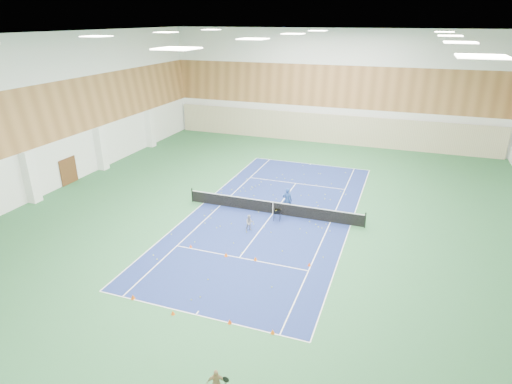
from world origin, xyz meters
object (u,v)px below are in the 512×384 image
tennis_net (273,207)px  child_court (250,223)px  ball_cart (277,215)px  coach (287,200)px  child_apron (216,383)px

tennis_net → child_court: 3.03m
child_court → ball_cart: size_ratio=1.33×
tennis_net → coach: coach is taller
tennis_net → child_apron: 16.03m
coach → child_court: size_ratio=1.69×
tennis_net → ball_cart: (0.60, -0.91, -0.13)m
coach → ball_cart: coach is taller
tennis_net → child_apron: child_apron is taller
tennis_net → child_court: (-0.66, -2.96, 0.00)m
child_apron → ball_cart: child_apron is taller
child_apron → ball_cart: 15.03m
coach → child_court: (-1.53, -3.56, -0.38)m
child_court → coach: bearing=35.5°
tennis_net → child_court: bearing=-102.5°
child_apron → tennis_net: bearing=76.5°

